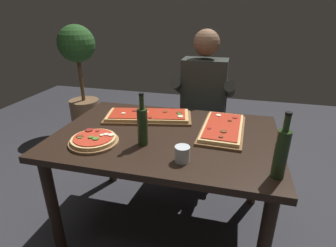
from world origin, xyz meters
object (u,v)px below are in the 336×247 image
at_px(potted_plant_corner, 80,73).
at_px(dining_table, 166,147).
at_px(pizza_rectangular_left, 223,128).
at_px(tumbler_near_camera, 182,155).
at_px(wine_bottle_dark, 281,152).
at_px(pizza_round_far, 94,140).
at_px(oil_bottle_amber, 142,125).
at_px(diner_chair, 203,122).
at_px(seated_diner, 203,100).
at_px(pizza_rectangular_front, 148,116).

bearing_deg(potted_plant_corner, dining_table, -43.85).
height_order(pizza_rectangular_left, tumbler_near_camera, tumbler_near_camera).
relative_size(dining_table, wine_bottle_dark, 4.26).
height_order(dining_table, pizza_round_far, pizza_round_far).
bearing_deg(pizza_rectangular_left, oil_bottle_amber, -145.59).
distance_m(diner_chair, seated_diner, 0.28).
xyz_separation_m(oil_bottle_amber, seated_diner, (0.23, 0.91, -0.12)).
distance_m(dining_table, tumbler_near_camera, 0.37).
height_order(pizza_rectangular_front, tumbler_near_camera, tumbler_near_camera).
bearing_deg(pizza_round_far, diner_chair, 64.42).
bearing_deg(oil_bottle_amber, pizza_rectangular_front, 104.09).
height_order(pizza_rectangular_left, diner_chair, diner_chair).
relative_size(pizza_rectangular_left, pizza_round_far, 1.82).
xyz_separation_m(wine_bottle_dark, tumbler_near_camera, (-0.46, 0.03, -0.09)).
bearing_deg(dining_table, pizza_rectangular_front, 131.55).
relative_size(dining_table, pizza_rectangular_front, 2.11).
height_order(pizza_rectangular_left, pizza_round_far, same).
bearing_deg(pizza_round_far, pizza_rectangular_front, 67.05).
bearing_deg(pizza_rectangular_left, pizza_rectangular_front, 171.01).
xyz_separation_m(pizza_round_far, wine_bottle_dark, (1.01, -0.09, 0.11)).
height_order(pizza_rectangular_front, oil_bottle_amber, oil_bottle_amber).
bearing_deg(dining_table, oil_bottle_amber, -118.84).
xyz_separation_m(pizza_rectangular_left, diner_chair, (-0.21, 0.72, -0.27)).
xyz_separation_m(pizza_rectangular_front, wine_bottle_dark, (0.82, -0.54, 0.11)).
relative_size(pizza_rectangular_left, wine_bottle_dark, 1.62).
xyz_separation_m(pizza_rectangular_front, potted_plant_corner, (-1.29, 1.21, -0.02)).
bearing_deg(oil_bottle_amber, dining_table, 61.16).
distance_m(pizza_round_far, oil_bottle_amber, 0.31).
bearing_deg(dining_table, diner_chair, 80.75).
bearing_deg(tumbler_near_camera, pizza_round_far, 172.88).
distance_m(pizza_rectangular_front, seated_diner, 0.62).
xyz_separation_m(pizza_round_far, tumbler_near_camera, (0.55, -0.07, 0.02)).
bearing_deg(oil_bottle_amber, wine_bottle_dark, -12.16).
xyz_separation_m(pizza_rectangular_left, potted_plant_corner, (-1.83, 1.29, -0.02)).
xyz_separation_m(dining_table, potted_plant_corner, (-1.48, 1.42, 0.10)).
relative_size(oil_bottle_amber, tumbler_near_camera, 3.68).
height_order(diner_chair, potted_plant_corner, potted_plant_corner).
distance_m(pizza_rectangular_left, pizza_round_far, 0.81).
bearing_deg(potted_plant_corner, pizza_round_far, -56.43).
distance_m(pizza_rectangular_front, pizza_rectangular_left, 0.55).
distance_m(pizza_rectangular_left, oil_bottle_amber, 0.54).
bearing_deg(pizza_rectangular_front, tumbler_near_camera, -55.33).
distance_m(tumbler_near_camera, potted_plant_corner, 2.38).
relative_size(pizza_rectangular_front, tumbler_near_camera, 7.80).
height_order(pizza_round_far, seated_diner, seated_diner).
bearing_deg(pizza_rectangular_front, wine_bottle_dark, -33.46).
height_order(dining_table, diner_chair, diner_chair).
height_order(dining_table, pizza_rectangular_left, pizza_rectangular_left).
height_order(pizza_rectangular_front, wine_bottle_dark, wine_bottle_dark).
relative_size(pizza_rectangular_front, seated_diner, 0.50).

